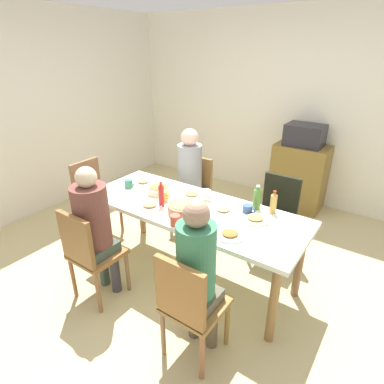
{
  "coord_description": "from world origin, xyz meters",
  "views": [
    {
      "loc": [
        1.48,
        -2.11,
        2.1
      ],
      "look_at": [
        0.0,
        0.0,
        0.91
      ],
      "focal_mm": 29.6,
      "sensor_mm": 36.0,
      "label": 1
    }
  ],
  "objects": [
    {
      "name": "chair_3",
      "position": [
        0.52,
        -0.78,
        0.51
      ],
      "size": [
        0.4,
        0.4,
        0.9
      ],
      "color": "olive",
      "rests_on": "ground_plane"
    },
    {
      "name": "person_4",
      "position": [
        -0.52,
        0.69,
        0.75
      ],
      "size": [
        0.3,
        0.3,
        1.28
      ],
      "color": "#49403F",
      "rests_on": "ground_plane"
    },
    {
      "name": "side_cabinet",
      "position": [
        0.35,
        2.09,
        0.45
      ],
      "size": [
        0.7,
        0.44,
        0.9
      ],
      "primitive_type": "cube",
      "color": "olive",
      "rests_on": "ground_plane"
    },
    {
      "name": "bottle_1",
      "position": [
        0.5,
        0.3,
        0.87
      ],
      "size": [
        0.07,
        0.07,
        0.23
      ],
      "color": "#4F8332",
      "rests_on": "dining_table"
    },
    {
      "name": "bowl_0",
      "position": [
        -0.44,
        0.06,
        0.8
      ],
      "size": [
        0.24,
        0.24,
        0.08
      ],
      "color": "beige",
      "rests_on": "dining_table"
    },
    {
      "name": "plate_4",
      "position": [
        0.58,
        0.11,
        0.78
      ],
      "size": [
        0.25,
        0.25,
        0.04
      ],
      "color": "beige",
      "rests_on": "dining_table"
    },
    {
      "name": "ground_plane",
      "position": [
        0.0,
        0.0,
        0.0
      ],
      "size": [
        6.04,
        6.04,
        0.0
      ],
      "primitive_type": "plane",
      "color": "#C3B683"
    },
    {
      "name": "chair_0",
      "position": [
        0.52,
        0.78,
        0.51
      ],
      "size": [
        0.4,
        0.4,
        0.9
      ],
      "color": "black",
      "rests_on": "ground_plane"
    },
    {
      "name": "plate_0",
      "position": [
        0.52,
        -0.23,
        0.78
      ],
      "size": [
        0.23,
        0.23,
        0.04
      ],
      "color": "silver",
      "rests_on": "dining_table"
    },
    {
      "name": "chair_2",
      "position": [
        -0.52,
        -0.78,
        0.51
      ],
      "size": [
        0.4,
        0.4,
        0.9
      ],
      "color": "#905D30",
      "rests_on": "ground_plane"
    },
    {
      "name": "chair_4",
      "position": [
        -0.52,
        0.78,
        0.51
      ],
      "size": [
        0.4,
        0.4,
        0.9
      ],
      "color": "#8D5F41",
      "rests_on": "ground_plane"
    },
    {
      "name": "cup_2",
      "position": [
        0.47,
        0.18,
        0.8
      ],
      "size": [
        0.12,
        0.08,
        0.08
      ],
      "color": "#3B5895",
      "rests_on": "dining_table"
    },
    {
      "name": "plate_1",
      "position": [
        -0.13,
        0.19,
        0.78
      ],
      "size": [
        0.23,
        0.23,
        0.04
      ],
      "color": "white",
      "rests_on": "dining_table"
    },
    {
      "name": "dining_table",
      "position": [
        0.0,
        0.0,
        0.68
      ],
      "size": [
        2.1,
        0.8,
        0.76
      ],
      "color": "white",
      "rests_on": "ground_plane"
    },
    {
      "name": "chair_1",
      "position": [
        -1.43,
        0.0,
        0.51
      ],
      "size": [
        0.4,
        0.4,
        0.9
      ],
      "color": "#955739",
      "rests_on": "ground_plane"
    },
    {
      "name": "cup_4",
      "position": [
        -0.29,
        -0.05,
        0.81
      ],
      "size": [
        0.11,
        0.08,
        0.1
      ],
      "color": "#E5CA54",
      "rests_on": "dining_table"
    },
    {
      "name": "wall_back",
      "position": [
        0.0,
        2.39,
        1.3
      ],
      "size": [
        5.27,
        0.12,
        2.6
      ],
      "primitive_type": "cube",
      "color": "white",
      "rests_on": "ground_plane"
    },
    {
      "name": "plate_5",
      "position": [
        -0.31,
        -0.23,
        0.78
      ],
      "size": [
        0.23,
        0.23,
        0.04
      ],
      "color": "silver",
      "rests_on": "dining_table"
    },
    {
      "name": "cup_1",
      "position": [
        -0.79,
        -0.02,
        0.81
      ],
      "size": [
        0.12,
        0.08,
        0.09
      ],
      "color": "#3E8364",
      "rests_on": "dining_table"
    },
    {
      "name": "person_3",
      "position": [
        0.52,
        -0.69,
        0.73
      ],
      "size": [
        0.3,
        0.3,
        1.25
      ],
      "color": "brown",
      "rests_on": "ground_plane"
    },
    {
      "name": "plate_3",
      "position": [
        -0.74,
        0.14,
        0.78
      ],
      "size": [
        0.2,
        0.2,
        0.04
      ],
      "color": "silver",
      "rests_on": "dining_table"
    },
    {
      "name": "person_2",
      "position": [
        -0.52,
        -0.69,
        0.74
      ],
      "size": [
        0.3,
        0.3,
        1.25
      ],
      "color": "#36483D",
      "rests_on": "ground_plane"
    },
    {
      "name": "plate_2",
      "position": [
        0.28,
        0.08,
        0.78
      ],
      "size": [
        0.22,
        0.22,
        0.04
      ],
      "color": "white",
      "rests_on": "dining_table"
    },
    {
      "name": "microwave",
      "position": [
        0.35,
        2.09,
        1.04
      ],
      "size": [
        0.48,
        0.36,
        0.28
      ],
      "primitive_type": "cube",
      "color": "#29272D",
      "rests_on": "side_cabinet"
    },
    {
      "name": "bottle_2",
      "position": [
        -0.24,
        -0.14,
        0.88
      ],
      "size": [
        0.05,
        0.05,
        0.24
      ],
      "color": "red",
      "rests_on": "dining_table"
    },
    {
      "name": "bottle_0",
      "position": [
        0.64,
        0.32,
        0.86
      ],
      "size": [
        0.06,
        0.06,
        0.21
      ],
      "color": "gold",
      "rests_on": "dining_table"
    },
    {
      "name": "bowl_1",
      "position": [
        0.0,
        -0.14,
        0.81
      ],
      "size": [
        0.27,
        0.27,
        0.1
      ],
      "color": "#9F694E",
      "rests_on": "dining_table"
    },
    {
      "name": "cup_0",
      "position": [
        0.07,
        -0.34,
        0.81
      ],
      "size": [
        0.12,
        0.09,
        0.09
      ],
      "color": "#D04E3B",
      "rests_on": "dining_table"
    },
    {
      "name": "wall_left",
      "position": [
        -2.58,
        0.0,
        1.3
      ],
      "size": [
        0.12,
        4.89,
        2.6
      ],
      "primitive_type": "cube",
      "color": "silver",
      "rests_on": "ground_plane"
    },
    {
      "name": "cup_3",
      "position": [
        0.03,
        0.2,
        0.81
      ],
      "size": [
        0.12,
        0.09,
        0.1
      ],
      "color": "white",
      "rests_on": "dining_table"
    }
  ]
}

